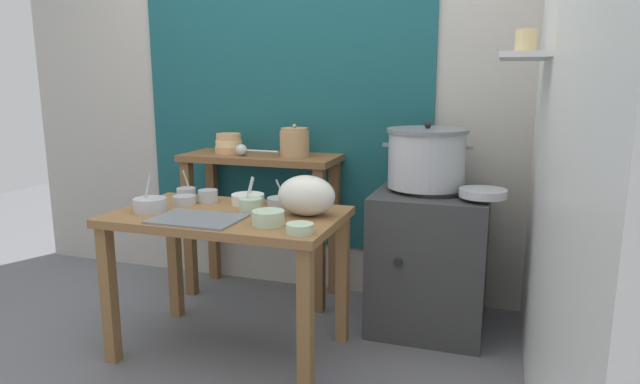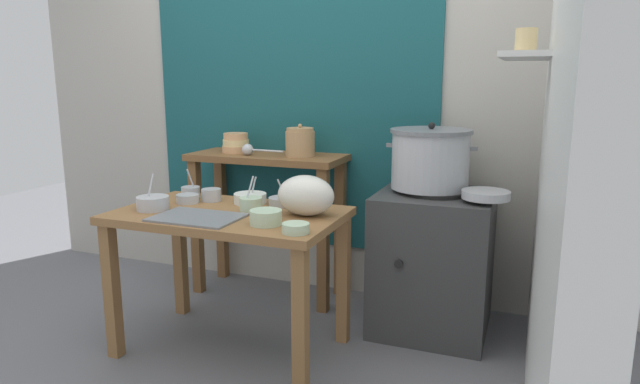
{
  "view_description": "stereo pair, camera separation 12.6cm",
  "coord_description": "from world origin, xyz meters",
  "px_view_note": "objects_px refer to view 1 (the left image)",
  "views": [
    {
      "loc": [
        1.18,
        -2.22,
        1.35
      ],
      "look_at": [
        0.37,
        0.24,
        0.82
      ],
      "focal_mm": 30.86,
      "sensor_mm": 36.0,
      "label": 1
    },
    {
      "loc": [
        1.3,
        -2.18,
        1.35
      ],
      "look_at": [
        0.37,
        0.24,
        0.82
      ],
      "focal_mm": 30.86,
      "sensor_mm": 36.0,
      "label": 2
    }
  ],
  "objects_px": {
    "prep_bowl_1": "(150,204)",
    "prep_bowl_3": "(248,199)",
    "wide_pan": "(483,193)",
    "back_shelf_table": "(261,190)",
    "plastic_bag": "(306,196)",
    "ladle": "(243,150)",
    "prep_bowl_0": "(250,204)",
    "stove_block": "(429,259)",
    "steamer_pot": "(427,158)",
    "clay_pot": "(295,142)",
    "prep_bowl_6": "(300,228)",
    "prep_bowl_8": "(184,200)",
    "prep_bowl_4": "(282,201)",
    "prep_table": "(228,235)",
    "bowl_stack_enamel": "(229,144)",
    "prep_bowl_5": "(268,217)",
    "prep_bowl_7": "(208,196)",
    "prep_bowl_2": "(186,193)",
    "serving_tray": "(197,219)"
  },
  "relations": [
    {
      "from": "prep_bowl_1",
      "to": "prep_bowl_3",
      "type": "bearing_deg",
      "value": 38.31
    },
    {
      "from": "wide_pan",
      "to": "back_shelf_table",
      "type": "bearing_deg",
      "value": 168.41
    },
    {
      "from": "plastic_bag",
      "to": "ladle",
      "type": "bearing_deg",
      "value": 136.19
    },
    {
      "from": "prep_bowl_0",
      "to": "prep_bowl_3",
      "type": "bearing_deg",
      "value": 119.65
    },
    {
      "from": "stove_block",
      "to": "prep_bowl_3",
      "type": "relative_size",
      "value": 4.62
    },
    {
      "from": "steamer_pot",
      "to": "plastic_bag",
      "type": "relative_size",
      "value": 1.72
    },
    {
      "from": "clay_pot",
      "to": "steamer_pot",
      "type": "bearing_deg",
      "value": -7.85
    },
    {
      "from": "clay_pot",
      "to": "prep_bowl_6",
      "type": "relative_size",
      "value": 1.66
    },
    {
      "from": "stove_block",
      "to": "prep_bowl_8",
      "type": "xyz_separation_m",
      "value": [
        -1.2,
        -0.52,
        0.36
      ]
    },
    {
      "from": "prep_bowl_4",
      "to": "stove_block",
      "type": "bearing_deg",
      "value": 28.93
    },
    {
      "from": "prep_table",
      "to": "clay_pot",
      "type": "distance_m",
      "value": 0.84
    },
    {
      "from": "back_shelf_table",
      "to": "bowl_stack_enamel",
      "type": "relative_size",
      "value": 5.55
    },
    {
      "from": "plastic_bag",
      "to": "prep_bowl_4",
      "type": "height_order",
      "value": "plastic_bag"
    },
    {
      "from": "prep_table",
      "to": "prep_bowl_5",
      "type": "xyz_separation_m",
      "value": [
        0.28,
        -0.15,
        0.15
      ]
    },
    {
      "from": "stove_block",
      "to": "prep_bowl_1",
      "type": "relative_size",
      "value": 4.41
    },
    {
      "from": "clay_pot",
      "to": "prep_bowl_7",
      "type": "distance_m",
      "value": 0.67
    },
    {
      "from": "steamer_pot",
      "to": "prep_bowl_2",
      "type": "bearing_deg",
      "value": -160.75
    },
    {
      "from": "back_shelf_table",
      "to": "plastic_bag",
      "type": "distance_m",
      "value": 0.88
    },
    {
      "from": "prep_bowl_1",
      "to": "prep_bowl_8",
      "type": "bearing_deg",
      "value": 69.35
    },
    {
      "from": "steamer_pot",
      "to": "prep_bowl_5",
      "type": "distance_m",
      "value": 0.99
    },
    {
      "from": "plastic_bag",
      "to": "prep_bowl_5",
      "type": "bearing_deg",
      "value": -114.5
    },
    {
      "from": "clay_pot",
      "to": "prep_bowl_6",
      "type": "xyz_separation_m",
      "value": [
        0.4,
        -0.97,
        -0.24
      ]
    },
    {
      "from": "ladle",
      "to": "prep_bowl_5",
      "type": "relative_size",
      "value": 1.95
    },
    {
      "from": "prep_bowl_0",
      "to": "clay_pot",
      "type": "bearing_deg",
      "value": 92.9
    },
    {
      "from": "prep_bowl_1",
      "to": "prep_bowl_2",
      "type": "distance_m",
      "value": 0.31
    },
    {
      "from": "prep_bowl_0",
      "to": "prep_bowl_4",
      "type": "bearing_deg",
      "value": 61.86
    },
    {
      "from": "clay_pot",
      "to": "prep_bowl_8",
      "type": "relative_size",
      "value": 1.64
    },
    {
      "from": "plastic_bag",
      "to": "stove_block",
      "type": "bearing_deg",
      "value": 46.45
    },
    {
      "from": "ladle",
      "to": "prep_bowl_1",
      "type": "relative_size",
      "value": 1.58
    },
    {
      "from": "prep_bowl_5",
      "to": "prep_bowl_6",
      "type": "height_order",
      "value": "prep_bowl_5"
    },
    {
      "from": "serving_tray",
      "to": "prep_bowl_5",
      "type": "xyz_separation_m",
      "value": [
        0.35,
        0.02,
        0.03
      ]
    },
    {
      "from": "back_shelf_table",
      "to": "prep_bowl_5",
      "type": "xyz_separation_m",
      "value": [
        0.44,
        -0.9,
        0.08
      ]
    },
    {
      "from": "plastic_bag",
      "to": "prep_bowl_2",
      "type": "bearing_deg",
      "value": 169.16
    },
    {
      "from": "plastic_bag",
      "to": "prep_bowl_3",
      "type": "relative_size",
      "value": 1.64
    },
    {
      "from": "wide_pan",
      "to": "prep_bowl_4",
      "type": "bearing_deg",
      "value": -165.58
    },
    {
      "from": "prep_bowl_3",
      "to": "prep_bowl_7",
      "type": "height_order",
      "value": "prep_bowl_3"
    },
    {
      "from": "ladle",
      "to": "prep_bowl_5",
      "type": "bearing_deg",
      "value": -57.5
    },
    {
      "from": "prep_bowl_7",
      "to": "prep_bowl_2",
      "type": "bearing_deg",
      "value": 167.46
    },
    {
      "from": "back_shelf_table",
      "to": "prep_bowl_6",
      "type": "xyz_separation_m",
      "value": [
        0.62,
        -0.97,
        0.06
      ]
    },
    {
      "from": "prep_bowl_0",
      "to": "serving_tray",
      "type": "bearing_deg",
      "value": -126.81
    },
    {
      "from": "stove_block",
      "to": "wide_pan",
      "type": "bearing_deg",
      "value": -28.25
    },
    {
      "from": "bowl_stack_enamel",
      "to": "wide_pan",
      "type": "xyz_separation_m",
      "value": [
        1.55,
        -0.28,
        -0.16
      ]
    },
    {
      "from": "prep_table",
      "to": "ladle",
      "type": "distance_m",
      "value": 0.77
    },
    {
      "from": "plastic_bag",
      "to": "prep_bowl_7",
      "type": "relative_size",
      "value": 2.71
    },
    {
      "from": "wide_pan",
      "to": "prep_bowl_7",
      "type": "xyz_separation_m",
      "value": [
        -1.37,
        -0.3,
        -0.04
      ]
    },
    {
      "from": "prep_bowl_0",
      "to": "prep_bowl_3",
      "type": "xyz_separation_m",
      "value": [
        -0.09,
        0.15,
        -0.01
      ]
    },
    {
      "from": "back_shelf_table",
      "to": "steamer_pot",
      "type": "relative_size",
      "value": 2.01
    },
    {
      "from": "clay_pot",
      "to": "prep_bowl_0",
      "type": "height_order",
      "value": "clay_pot"
    },
    {
      "from": "prep_bowl_7",
      "to": "prep_bowl_6",
      "type": "bearing_deg",
      "value": -31.32
    },
    {
      "from": "plastic_bag",
      "to": "prep_bowl_8",
      "type": "xyz_separation_m",
      "value": [
        -0.68,
        0.02,
        -0.07
      ]
    }
  ]
}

